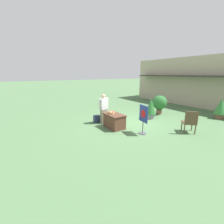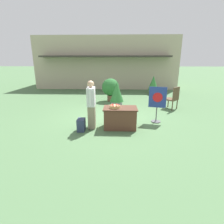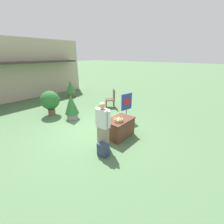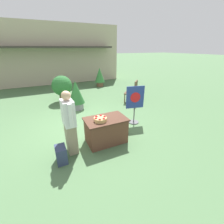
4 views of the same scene
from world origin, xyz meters
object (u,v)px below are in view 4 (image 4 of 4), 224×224
object	(u,v)px
patio_chair	(133,91)
potted_plant_far_right	(62,86)
apple_basket	(100,119)
backpack	(61,155)
display_table	(106,130)
poster_board	(135,103)
potted_plant_near_left	(76,94)
potted_plant_far_left	(100,76)
person_visitor	(69,123)

from	to	relation	value
patio_chair	potted_plant_far_right	xyz separation A→B (m)	(-3.08, 1.63, 0.19)
potted_plant_far_right	patio_chair	bearing A→B (deg)	-27.88
apple_basket	backpack	bearing A→B (deg)	-166.71
display_table	poster_board	bearing A→B (deg)	25.20
potted_plant_near_left	backpack	bearing A→B (deg)	-109.79
apple_basket	potted_plant_far_left	distance (m)	6.92
person_visitor	backpack	bearing A→B (deg)	-140.43
backpack	poster_board	distance (m)	2.92
apple_basket	potted_plant_far_left	bearing A→B (deg)	68.86
potted_plant_near_left	person_visitor	bearing A→B (deg)	-105.98
potted_plant_far_right	potted_plant_far_left	xyz separation A→B (m)	(2.84, 2.22, -0.08)
apple_basket	poster_board	world-z (taller)	poster_board
backpack	display_table	bearing A→B (deg)	14.37
apple_basket	person_visitor	distance (m)	0.80
backpack	poster_board	xyz separation A→B (m)	(2.69, 0.99, 0.55)
potted_plant_near_left	potted_plant_far_left	xyz separation A→B (m)	(2.46, 3.52, 0.03)
poster_board	apple_basket	bearing A→B (deg)	-53.15
display_table	poster_board	size ratio (longest dim) A/B	0.85
patio_chair	potted_plant_near_left	xyz separation A→B (m)	(-2.70, 0.32, 0.09)
poster_board	potted_plant_far_right	bearing A→B (deg)	-139.19
display_table	person_visitor	xyz separation A→B (m)	(-0.98, -0.05, 0.47)
apple_basket	poster_board	xyz separation A→B (m)	(1.57, 0.72, -0.03)
display_table	potted_plant_far_right	distance (m)	4.22
apple_basket	backpack	world-z (taller)	apple_basket
display_table	person_visitor	distance (m)	1.09
person_visitor	backpack	xyz separation A→B (m)	(-0.32, -0.29, -0.63)
display_table	apple_basket	bearing A→B (deg)	-159.32
backpack	potted_plant_near_left	distance (m)	3.43
poster_board	person_visitor	bearing A→B (deg)	-61.43
potted_plant_far_right	poster_board	bearing A→B (deg)	-61.36
person_visitor	potted_plant_near_left	world-z (taller)	person_visitor
display_table	potted_plant_far_left	xyz separation A→B (m)	(2.31, 6.39, 0.34)
poster_board	potted_plant_far_left	world-z (taller)	poster_board
apple_basket	backpack	size ratio (longest dim) A/B	0.82
display_table	apple_basket	distance (m)	0.47
patio_chair	poster_board	bearing A→B (deg)	102.26
apple_basket	patio_chair	xyz separation A→B (m)	(2.73, 2.61, -0.20)
apple_basket	backpack	xyz separation A→B (m)	(-1.12, -0.26, -0.58)
person_visitor	potted_plant_far_right	bearing A→B (deg)	81.25
display_table	apple_basket	size ratio (longest dim) A/B	3.34
apple_basket	backpack	distance (m)	1.29
person_visitor	potted_plant_far_left	world-z (taller)	person_visitor
potted_plant_far_right	potted_plant_far_left	world-z (taller)	potted_plant_far_right
apple_basket	potted_plant_far_right	distance (m)	4.25
poster_board	potted_plant_near_left	xyz separation A→B (m)	(-1.54, 2.21, -0.08)
patio_chair	person_visitor	bearing A→B (deg)	80.03
display_table	backpack	xyz separation A→B (m)	(-1.30, -0.33, -0.16)
apple_basket	display_table	bearing A→B (deg)	20.68
potted_plant_far_right	apple_basket	bearing A→B (deg)	-85.30
apple_basket	potted_plant_near_left	distance (m)	2.93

